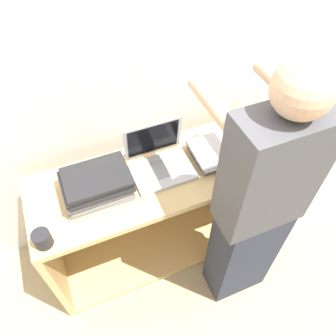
{
  "coord_description": "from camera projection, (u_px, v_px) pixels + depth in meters",
  "views": [
    {
      "loc": [
        -0.4,
        -0.79,
        2.11
      ],
      "look_at": [
        0.0,
        0.18,
        0.88
      ],
      "focal_mm": 35.0,
      "sensor_mm": 36.0,
      "label": 1
    }
  ],
  "objects": [
    {
      "name": "ground_plane",
      "position": [
        178.0,
        273.0,
        2.18
      ],
      "size": [
        12.0,
        12.0,
        0.0
      ],
      "primitive_type": "plane",
      "color": "tan"
    },
    {
      "name": "wall_back",
      "position": [
        135.0,
        66.0,
        1.64
      ],
      "size": [
        8.0,
        0.05,
        2.4
      ],
      "color": "silver",
      "rests_on": "ground_plane"
    },
    {
      "name": "cart",
      "position": [
        159.0,
        203.0,
        2.09
      ],
      "size": [
        1.44,
        0.51,
        0.76
      ],
      "color": "tan",
      "rests_on": "ground_plane"
    },
    {
      "name": "laptop_open",
      "position": [
        159.0,
        161.0,
        1.74
      ],
      "size": [
        0.32,
        0.27,
        0.25
      ],
      "color": "#B7B7BC",
      "rests_on": "cart"
    },
    {
      "name": "laptop_stack_left",
      "position": [
        97.0,
        185.0,
        1.62
      ],
      "size": [
        0.34,
        0.24,
        0.13
      ],
      "color": "gray",
      "rests_on": "cart"
    },
    {
      "name": "laptop_stack_right",
      "position": [
        221.0,
        150.0,
        1.81
      ],
      "size": [
        0.34,
        0.25,
        0.07
      ],
      "color": "#232326",
      "rests_on": "cart"
    },
    {
      "name": "person",
      "position": [
        256.0,
        210.0,
        1.55
      ],
      "size": [
        0.4,
        0.53,
        1.6
      ],
      "color": "#2D3342",
      "rests_on": "ground_plane"
    },
    {
      "name": "mug",
      "position": [
        42.0,
        239.0,
        1.45
      ],
      "size": [
        0.08,
        0.08,
        0.08
      ],
      "color": "#232328",
      "rests_on": "cart"
    }
  ]
}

